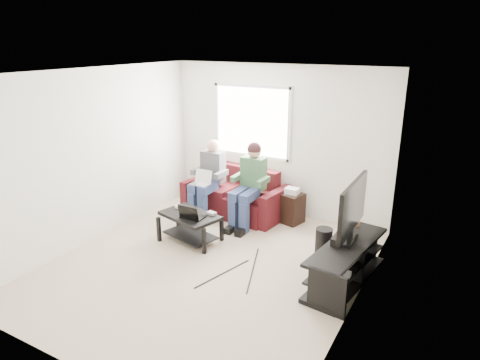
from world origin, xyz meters
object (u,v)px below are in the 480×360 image
(coffee_table, at_px, (190,221))
(end_table, at_px, (292,207))
(subwoofer, at_px, (323,246))
(tv_stand, at_px, (346,265))
(sofa, at_px, (237,197))
(tv, at_px, (352,208))

(coffee_table, height_order, end_table, end_table)
(subwoofer, bearing_deg, tv_stand, -37.74)
(sofa, relative_size, subwoofer, 3.46)
(sofa, distance_m, subwoofer, 2.18)
(subwoofer, bearing_deg, coffee_table, -170.89)
(tv_stand, height_order, tv, tv)
(subwoofer, xyz_separation_m, end_table, (-0.93, 1.10, 0.01))
(tv, height_order, subwoofer, tv)
(coffee_table, relative_size, end_table, 1.63)
(tv, bearing_deg, tv_stand, -88.53)
(coffee_table, height_order, subwoofer, subwoofer)
(tv, distance_m, end_table, 1.99)
(tv, bearing_deg, coffee_table, -177.37)
(sofa, bearing_deg, tv_stand, -29.13)
(coffee_table, xyz_separation_m, subwoofer, (2.02, 0.32, -0.07))
(tv_stand, bearing_deg, tv, 91.47)
(tv_stand, bearing_deg, end_table, 133.40)
(coffee_table, bearing_deg, end_table, 52.56)
(sofa, xyz_separation_m, end_table, (1.01, 0.10, -0.03))
(tv, distance_m, subwoofer, 0.85)
(sofa, height_order, tv, tv)
(coffee_table, distance_m, end_table, 1.79)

